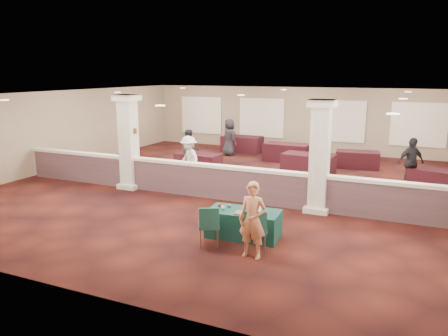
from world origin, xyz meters
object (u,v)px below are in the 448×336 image
at_px(far_table_front_left, 198,163).
at_px(attendee_a, 190,150).
at_px(attendee_d, 229,137).
at_px(conf_chair_side, 209,223).
at_px(far_table_back_left, 242,144).
at_px(attendee_c, 411,162).
at_px(far_table_back_right, 357,160).
at_px(far_table_front_center, 308,164).
at_px(far_table_front_right, 435,179).
at_px(far_table_back_center, 286,152).
at_px(near_table, 244,224).
at_px(conf_chair_main, 256,228).
at_px(attendee_b, 189,159).
at_px(woman, 253,220).

distance_m(far_table_front_left, attendee_a, 0.60).
bearing_deg(attendee_d, conf_chair_side, 140.29).
xyz_separation_m(far_table_back_left, attendee_c, (7.85, -3.93, 0.47)).
bearing_deg(far_table_back_right, far_table_front_center, -128.70).
distance_m(far_table_front_right, far_table_back_center, 6.50).
distance_m(far_table_back_center, attendee_d, 2.95).
xyz_separation_m(conf_chair_side, far_table_front_center, (0.40, 8.09, -0.16)).
bearing_deg(near_table, attendee_d, 111.53).
height_order(conf_chair_main, far_table_back_center, conf_chair_main).
bearing_deg(conf_chair_main, attendee_c, 49.33).
bearing_deg(conf_chair_side, far_table_back_center, 68.25).
relative_size(near_table, far_table_back_center, 0.88).
relative_size(conf_chair_main, attendee_b, 0.60).
height_order(woman, far_table_back_right, woman).
distance_m(far_table_front_center, far_table_back_right, 2.58).
bearing_deg(conf_chair_side, attendee_d, 83.03).
distance_m(attendee_a, attendee_d, 3.71).
xyz_separation_m(far_table_back_center, far_table_back_right, (3.10, -0.15, -0.05)).
relative_size(far_table_front_right, far_table_back_left, 0.84).
relative_size(far_table_front_center, attendee_d, 1.13).
distance_m(woman, far_table_back_right, 10.31).
distance_m(conf_chair_main, far_table_front_right, 8.55).
bearing_deg(conf_chair_side, attendee_a, 93.54).
relative_size(conf_chair_main, far_table_front_left, 0.56).
bearing_deg(far_table_back_right, attendee_c, -49.75).
distance_m(attendee_a, attendee_c, 8.26).
xyz_separation_m(near_table, far_table_front_center, (-0.11, 7.23, 0.07)).
bearing_deg(attendee_c, near_table, -156.23).
bearing_deg(far_table_back_center, woman, -78.02).
height_order(woman, far_table_back_left, woman).
bearing_deg(far_table_front_right, conf_chair_side, -122.40).
bearing_deg(attendee_b, attendee_d, 129.03).
xyz_separation_m(far_table_back_right, attendee_a, (-6.14, -3.33, 0.49)).
bearing_deg(conf_chair_side, attendee_c, 34.12).
relative_size(far_table_back_center, attendee_c, 1.14).
xyz_separation_m(conf_chair_main, woman, (-0.01, -0.18, 0.24)).
distance_m(near_table, attendee_a, 7.53).
relative_size(far_table_back_left, far_table_back_center, 0.99).
xyz_separation_m(near_table, conf_chair_main, (0.61, -0.85, 0.27)).
xyz_separation_m(conf_chair_main, attendee_d, (-5.11, 10.46, 0.28)).
distance_m(far_table_front_left, far_table_back_right, 6.65).
height_order(far_table_front_right, attendee_b, attendee_b).
bearing_deg(attendee_b, conf_chair_main, -17.77).
bearing_deg(far_table_back_right, far_table_front_left, -150.30).
distance_m(conf_chair_side, attendee_b, 6.05).
distance_m(far_table_front_right, attendee_b, 8.57).
distance_m(far_table_front_center, attendee_c, 3.73).
xyz_separation_m(far_table_front_center, far_table_back_left, (-4.17, 3.50, -0.00)).
height_order(conf_chair_main, far_table_back_left, conf_chair_main).
relative_size(conf_chair_side, attendee_a, 0.57).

